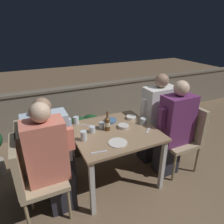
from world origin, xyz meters
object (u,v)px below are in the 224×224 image
at_px(person_coral_top, 51,161).
at_px(chair_right_near, 185,133).
at_px(chair_left_far, 33,157).
at_px(beer_bottle, 107,123).
at_px(person_white_polo, 156,119).
at_px(chair_right_far, 167,122).
at_px(person_blue_shirt, 51,148).
at_px(person_purple_stripe, 174,129).
at_px(chair_left_near, 31,174).

height_order(person_coral_top, chair_right_near, person_coral_top).
height_order(chair_left_far, beer_bottle, beer_bottle).
height_order(chair_right_near, person_white_polo, person_white_polo).
height_order(person_white_polo, beer_bottle, person_white_polo).
distance_m(chair_right_near, person_white_polo, 0.43).
distance_m(person_coral_top, chair_right_near, 1.79).
relative_size(chair_right_far, beer_bottle, 3.77).
distance_m(person_coral_top, chair_right_far, 1.80).
distance_m(person_coral_top, person_blue_shirt, 0.30).
bearing_deg(person_coral_top, chair_left_far, 118.12).
xyz_separation_m(person_coral_top, person_purple_stripe, (1.58, -0.01, 0.01)).
xyz_separation_m(chair_left_near, chair_left_far, (0.05, 0.30, 0.00)).
bearing_deg(chair_left_far, person_blue_shirt, 0.00).
bearing_deg(chair_left_near, person_white_polo, 11.07).
distance_m(chair_left_far, person_white_polo, 1.72).
xyz_separation_m(chair_right_near, chair_right_far, (-0.02, 0.35, 0.00)).
bearing_deg(person_purple_stripe, chair_left_far, 170.00).
distance_m(person_coral_top, chair_left_far, 0.35).
height_order(person_coral_top, person_white_polo, person_white_polo).
height_order(chair_left_far, person_purple_stripe, person_purple_stripe).
distance_m(chair_left_near, beer_bottle, 0.99).
bearing_deg(person_white_polo, person_coral_top, -167.51).
height_order(chair_left_far, person_blue_shirt, person_blue_shirt).
relative_size(person_coral_top, person_white_polo, 0.98).
bearing_deg(chair_left_near, chair_right_near, -0.26).
xyz_separation_m(chair_left_near, chair_right_near, (1.99, -0.01, 0.00)).
relative_size(person_white_polo, beer_bottle, 5.33).
bearing_deg(chair_left_far, chair_left_near, -99.34).
distance_m(chair_right_far, person_white_polo, 0.23).
relative_size(chair_left_far, person_blue_shirt, 0.76).
bearing_deg(chair_left_near, person_blue_shirt, 48.97).
bearing_deg(person_blue_shirt, chair_left_far, -180.00).
distance_m(chair_right_near, person_purple_stripe, 0.23).
height_order(person_coral_top, chair_right_far, person_coral_top).
bearing_deg(person_coral_top, beer_bottle, 16.55).
bearing_deg(chair_left_far, beer_bottle, -5.33).
height_order(person_blue_shirt, chair_right_near, person_blue_shirt).
bearing_deg(person_purple_stripe, chair_left_near, 179.70).
relative_size(person_purple_stripe, beer_bottle, 5.28).
xyz_separation_m(person_coral_top, chair_right_far, (1.77, 0.35, -0.10)).
bearing_deg(person_white_polo, person_blue_shirt, -178.15).
xyz_separation_m(chair_left_near, person_purple_stripe, (1.78, -0.01, 0.10)).
relative_size(chair_left_near, person_white_polo, 0.71).
height_order(person_coral_top, beer_bottle, person_coral_top).
xyz_separation_m(chair_left_far, person_blue_shirt, (0.21, 0.00, 0.06)).
distance_m(chair_left_near, chair_left_far, 0.30).
bearing_deg(beer_bottle, chair_left_far, 174.67).
bearing_deg(person_white_polo, chair_left_near, -168.93).
bearing_deg(chair_right_near, person_blue_shirt, 169.98).
relative_size(person_coral_top, chair_right_near, 1.38).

